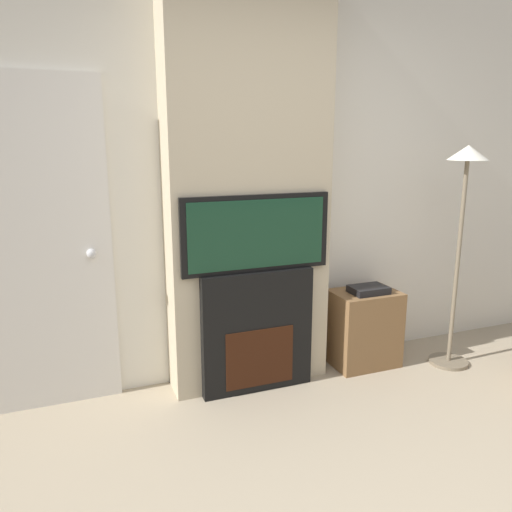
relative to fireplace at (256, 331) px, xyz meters
name	(u,v)px	position (x,y,z in m)	size (l,w,h in m)	color
wall_back	(239,181)	(0.00, 0.31, 0.95)	(6.00, 0.06, 2.70)	silver
chimney_breast	(248,183)	(0.00, 0.14, 0.95)	(1.06, 0.28, 2.70)	#BCAD8E
fireplace	(256,331)	(0.00, 0.00, 0.00)	(0.75, 0.15, 0.81)	black
television	(256,233)	(0.00, 0.00, 0.65)	(0.97, 0.07, 0.49)	black
floor_lamp	(463,208)	(1.47, -0.17, 0.76)	(0.28, 0.28, 1.59)	#726651
media_stand	(364,327)	(0.87, 0.06, -0.12)	(0.47, 0.34, 0.61)	brown
entry_door	(39,249)	(-1.26, 0.26, 0.59)	(0.83, 0.09, 1.99)	silver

